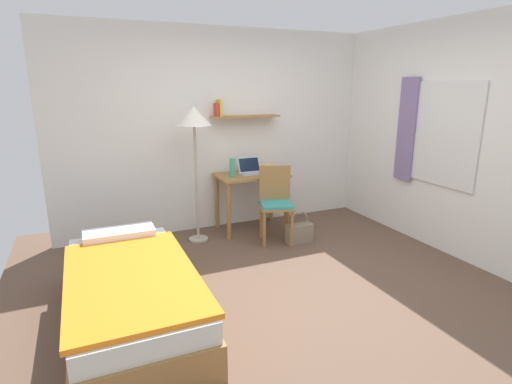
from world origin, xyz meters
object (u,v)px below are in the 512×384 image
(desk_chair, at_px, (276,201))
(book_stack, at_px, (270,169))
(water_bottle, at_px, (232,168))
(desk, at_px, (251,186))
(handbag, at_px, (299,232))
(laptop, at_px, (250,169))
(standing_lamp, at_px, (194,123))
(bed, at_px, (132,295))

(desk_chair, relative_size, book_stack, 3.66)
(book_stack, bearing_deg, water_bottle, -170.71)
(desk, relative_size, handbag, 2.26)
(desk, relative_size, laptop, 2.91)
(standing_lamp, bearing_deg, water_bottle, 9.13)
(water_bottle, relative_size, handbag, 0.59)
(desk_chair, xyz_separation_m, water_bottle, (-0.39, 0.46, 0.36))
(desk, height_order, book_stack, book_stack)
(standing_lamp, xyz_separation_m, water_bottle, (0.50, 0.08, -0.58))
(desk, height_order, handbag, desk)
(desk_chair, bearing_deg, laptop, 100.45)
(bed, relative_size, water_bottle, 8.44)
(water_bottle, xyz_separation_m, handbag, (0.62, -0.66, -0.74))
(bed, distance_m, handbag, 2.31)
(bed, relative_size, handbag, 4.94)
(book_stack, height_order, handbag, book_stack)
(laptop, xyz_separation_m, water_bottle, (-0.29, -0.10, 0.06))
(standing_lamp, bearing_deg, handbag, -27.49)
(handbag, bearing_deg, standing_lamp, 152.51)
(bed, relative_size, laptop, 6.36)
(desk, bearing_deg, water_bottle, -171.58)
(desk, relative_size, book_stack, 3.57)
(book_stack, distance_m, handbag, 1.01)
(desk, distance_m, laptop, 0.22)
(laptop, bearing_deg, standing_lamp, -167.05)
(desk_chair, relative_size, handbag, 2.32)
(laptop, relative_size, water_bottle, 1.33)
(desk_chair, relative_size, laptop, 2.98)
(bed, bearing_deg, desk_chair, 31.52)
(water_bottle, bearing_deg, book_stack, 9.29)
(desk_chair, distance_m, handbag, 0.49)
(bed, distance_m, laptop, 2.53)
(book_stack, bearing_deg, handbag, -86.10)
(desk_chair, bearing_deg, book_stack, 72.23)
(book_stack, bearing_deg, laptop, 178.57)
(desk, bearing_deg, bed, -136.76)
(desk, relative_size, standing_lamp, 0.55)
(laptop, bearing_deg, desk_chair, -79.55)
(desk_chair, relative_size, standing_lamp, 0.56)
(desk, xyz_separation_m, water_bottle, (-0.28, -0.04, 0.27))
(water_bottle, bearing_deg, bed, -132.59)
(desk_chair, bearing_deg, bed, -148.48)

